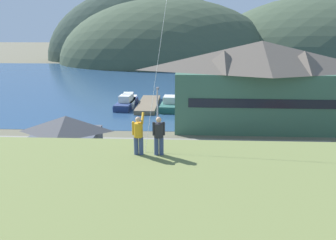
# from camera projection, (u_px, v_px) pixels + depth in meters

# --- Properties ---
(ground_plane) EXTENTS (600.00, 600.00, 0.00)m
(ground_plane) POSITION_uv_depth(u_px,v_px,m) (145.00, 202.00, 25.26)
(ground_plane) COLOR #66604C
(parking_lot_pad) EXTENTS (40.00, 20.00, 0.10)m
(parking_lot_pad) POSITION_uv_depth(u_px,v_px,m) (152.00, 174.00, 30.06)
(parking_lot_pad) COLOR gray
(parking_lot_pad) RESTS_ON ground
(bay_water) EXTENTS (360.00, 84.00, 0.03)m
(bay_water) POSITION_uv_depth(u_px,v_px,m) (173.00, 81.00, 83.03)
(bay_water) COLOR navy
(bay_water) RESTS_ON ground
(far_hill_west_ridge) EXTENTS (82.67, 45.89, 58.68)m
(far_hill_west_ridge) POSITION_uv_depth(u_px,v_px,m) (145.00, 60.00, 141.60)
(far_hill_west_ridge) COLOR #2D3D33
(far_hill_west_ridge) RESTS_ON ground
(far_hill_east_peak) EXTENTS (84.09, 65.32, 48.22)m
(far_hill_east_peak) POSITION_uv_depth(u_px,v_px,m) (168.00, 62.00, 131.81)
(far_hill_east_peak) COLOR #3D4C38
(far_hill_east_peak) RESTS_ON ground
(far_hill_center_saddle) EXTENTS (96.95, 70.21, 51.51)m
(far_hill_center_saddle) POSITION_uv_depth(u_px,v_px,m) (323.00, 61.00, 135.45)
(far_hill_center_saddle) COLOR #3D4C38
(far_hill_center_saddle) RESTS_ON ground
(harbor_lodge) EXTENTS (23.04, 9.44, 11.28)m
(harbor_lodge) POSITION_uv_depth(u_px,v_px,m) (259.00, 83.00, 43.01)
(harbor_lodge) COLOR #38604C
(harbor_lodge) RESTS_ON ground
(storage_shed_near_lot) EXTENTS (6.51, 4.90, 4.99)m
(storage_shed_near_lot) POSITION_uv_depth(u_px,v_px,m) (67.00, 141.00, 31.16)
(storage_shed_near_lot) COLOR #474C56
(storage_shed_near_lot) RESTS_ON ground
(wharf_dock) EXTENTS (3.20, 12.36, 0.70)m
(wharf_dock) POSITION_uv_depth(u_px,v_px,m) (148.00, 104.00, 56.29)
(wharf_dock) COLOR #70604C
(wharf_dock) RESTS_ON ground
(moored_boat_wharfside) EXTENTS (3.04, 8.01, 2.16)m
(moored_boat_wharfside) POSITION_uv_depth(u_px,v_px,m) (126.00, 103.00, 55.48)
(moored_boat_wharfside) COLOR navy
(moored_boat_wharfside) RESTS_ON ground
(moored_boat_outer_mooring) EXTENTS (3.24, 8.60, 2.16)m
(moored_boat_outer_mooring) POSITION_uv_depth(u_px,v_px,m) (170.00, 104.00, 54.83)
(moored_boat_outer_mooring) COLOR #23564C
(moored_boat_outer_mooring) RESTS_ON ground
(moored_boat_inner_slip) EXTENTS (2.78, 7.52, 2.16)m
(moored_boat_inner_slip) POSITION_uv_depth(u_px,v_px,m) (129.00, 101.00, 57.38)
(moored_boat_inner_slip) COLOR silver
(moored_boat_inner_slip) RESTS_ON ground
(parked_car_back_row_right) EXTENTS (4.20, 2.06, 1.82)m
(parked_car_back_row_right) POSITION_uv_depth(u_px,v_px,m) (223.00, 182.00, 26.23)
(parked_car_back_row_right) COLOR silver
(parked_car_back_row_right) RESTS_ON parking_lot_pad
(parked_car_front_row_silver) EXTENTS (4.21, 2.08, 1.82)m
(parked_car_front_row_silver) POSITION_uv_depth(u_px,v_px,m) (323.00, 185.00, 25.66)
(parked_car_front_row_silver) COLOR slate
(parked_car_front_row_silver) RESTS_ON parking_lot_pad
(parked_car_back_row_left) EXTENTS (4.26, 2.18, 1.82)m
(parked_car_back_row_left) POSITION_uv_depth(u_px,v_px,m) (48.00, 188.00, 25.24)
(parked_car_back_row_left) COLOR #B28923
(parked_car_back_row_left) RESTS_ON parking_lot_pad
(parked_car_mid_row_near) EXTENTS (4.31, 2.27, 1.82)m
(parked_car_mid_row_near) POSITION_uv_depth(u_px,v_px,m) (122.00, 190.00, 24.91)
(parked_car_mid_row_near) COLOR navy
(parked_car_mid_row_near) RESTS_ON parking_lot_pad
(parked_car_lone_by_shed) EXTENTS (4.30, 2.25, 1.82)m
(parked_car_lone_by_shed) POSITION_uv_depth(u_px,v_px,m) (144.00, 161.00, 30.25)
(parked_car_lone_by_shed) COLOR #9EA3A8
(parked_car_lone_by_shed) RESTS_ON parking_lot_pad
(parking_light_pole) EXTENTS (0.24, 0.78, 6.86)m
(parking_light_pole) POSITION_uv_depth(u_px,v_px,m) (158.00, 115.00, 34.34)
(parking_light_pole) COLOR #ADADB2
(parking_light_pole) RESTS_ON parking_lot_pad
(person_kite_flyer) EXTENTS (0.51, 0.66, 1.86)m
(person_kite_flyer) POSITION_uv_depth(u_px,v_px,m) (138.00, 134.00, 14.60)
(person_kite_flyer) COLOR #384770
(person_kite_flyer) RESTS_ON grassy_hill_foreground
(person_companion) EXTENTS (0.55, 0.40, 1.74)m
(person_companion) POSITION_uv_depth(u_px,v_px,m) (159.00, 135.00, 14.55)
(person_companion) COLOR #384770
(person_companion) RESTS_ON grassy_hill_foreground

